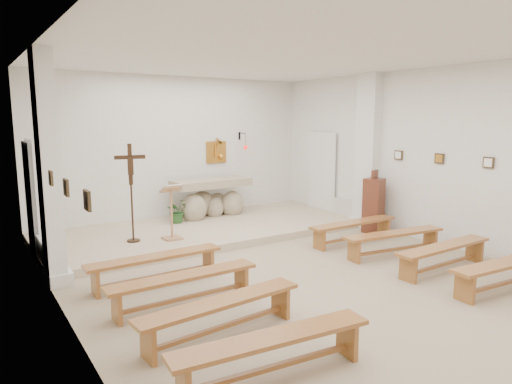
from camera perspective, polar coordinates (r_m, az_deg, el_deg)
ground at (r=7.39m, az=6.55°, el=-10.66°), size 7.00×10.00×0.00m
wall_left at (r=5.47m, az=-22.48°, el=0.56°), size 0.02×10.00×3.50m
wall_right at (r=9.61m, az=23.00°, el=3.97°), size 0.02×10.00×3.50m
wall_back at (r=11.27m, az=-9.79°, el=5.23°), size 7.00×0.02×3.50m
ceiling at (r=7.03m, az=7.09°, el=17.20°), size 7.00×10.00×0.02m
sanctuary_platform at (r=10.19m, az=-6.17°, el=-4.64°), size 6.98×3.00×0.15m
pilaster_left at (r=7.44m, az=-24.52°, el=2.55°), size 0.26×0.55×3.50m
pilaster_right at (r=10.76m, az=13.76°, el=4.92°), size 0.26×0.55×3.50m
gold_wall_relief at (r=11.71m, az=-4.98°, el=4.99°), size 0.55×0.04×0.55m
sanctuary_lamp at (r=11.83m, az=-1.41°, el=5.83°), size 0.11×0.36×0.44m
station_frame_left_front at (r=4.70m, az=-20.36°, el=-1.00°), size 0.03×0.20×0.20m
station_frame_left_mid at (r=5.67m, az=-22.65°, el=0.53°), size 0.03×0.20×0.20m
station_frame_left_rear at (r=6.65m, az=-24.28°, el=1.60°), size 0.03×0.20×0.20m
station_frame_right_front at (r=9.18m, az=27.06°, el=3.29°), size 0.03×0.20×0.20m
station_frame_right_mid at (r=9.71m, az=21.94°, el=3.91°), size 0.03×0.20×0.20m
station_frame_right_rear at (r=10.31m, az=17.38°, el=4.42°), size 0.03×0.20×0.20m
radiator_left at (r=8.39m, az=-25.00°, el=-7.12°), size 0.10×0.85×0.52m
radiator_right at (r=11.49m, az=11.13°, el=-2.19°), size 0.10×0.85×0.52m
altar at (r=11.14m, az=-5.68°, el=-1.06°), size 1.94×0.90×0.99m
lectern at (r=9.05m, az=-10.49°, el=-2.48°), size 0.41×0.35×1.11m
crucifix_stand at (r=8.96m, az=-15.34°, el=0.76°), size 0.57×0.25×1.89m
potted_plant at (r=10.53m, az=-9.85°, el=-2.33°), size 0.60×0.56×0.55m
donation_pedestal at (r=10.38m, az=14.47°, el=-1.59°), size 0.47×0.47×1.39m
bench_left_front at (r=7.19m, az=-12.44°, el=-8.60°), size 2.10×0.36×0.44m
bench_right_front at (r=9.45m, az=12.09°, el=-4.29°), size 2.10×0.34×0.44m
bench_left_second at (r=6.29m, az=-9.02°, el=-11.12°), size 2.10×0.34×0.44m
bench_right_second at (r=8.78m, az=16.89°, el=-5.52°), size 2.12×0.62×0.44m
bench_left_third at (r=5.43m, az=-4.39°, el=-14.41°), size 2.12×0.50×0.44m
bench_right_third at (r=8.19m, az=22.45°, el=-6.90°), size 2.10×0.36×0.44m
bench_left_fourth at (r=4.64m, az=2.12°, el=-18.72°), size 2.12×0.54×0.44m
bench_right_fourth at (r=7.69m, az=28.85°, el=-8.39°), size 2.12×0.52×0.44m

